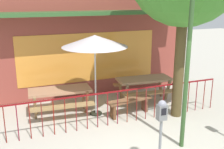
{
  "coord_description": "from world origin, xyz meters",
  "views": [
    {
      "loc": [
        -2.66,
        -4.69,
        3.39
      ],
      "look_at": [
        -0.01,
        2.17,
        1.31
      ],
      "focal_mm": 44.27,
      "sensor_mm": 36.0,
      "label": 1
    }
  ],
  "objects_px": {
    "picnic_table_right": "(144,83)",
    "patio_bench": "(129,103)",
    "parking_meter_far": "(161,117)",
    "street_lamp": "(189,40)",
    "picnic_table_left": "(60,94)",
    "patio_umbrella": "(95,41)"
  },
  "relations": [
    {
      "from": "picnic_table_right",
      "to": "street_lamp",
      "type": "height_order",
      "value": "street_lamp"
    },
    {
      "from": "patio_bench",
      "to": "parking_meter_far",
      "type": "xyz_separation_m",
      "value": [
        -0.57,
        -2.7,
        0.8
      ]
    },
    {
      "from": "picnic_table_left",
      "to": "street_lamp",
      "type": "bearing_deg",
      "value": -51.8
    },
    {
      "from": "street_lamp",
      "to": "parking_meter_far",
      "type": "bearing_deg",
      "value": -148.34
    },
    {
      "from": "picnic_table_left",
      "to": "picnic_table_right",
      "type": "xyz_separation_m",
      "value": [
        2.85,
        0.12,
        0.0
      ]
    },
    {
      "from": "picnic_table_left",
      "to": "patio_umbrella",
      "type": "height_order",
      "value": "patio_umbrella"
    },
    {
      "from": "parking_meter_far",
      "to": "street_lamp",
      "type": "xyz_separation_m",
      "value": [
        0.96,
        0.59,
        1.36
      ]
    },
    {
      "from": "picnic_table_right",
      "to": "parking_meter_far",
      "type": "xyz_separation_m",
      "value": [
        -1.53,
        -3.6,
        0.54
      ]
    },
    {
      "from": "picnic_table_left",
      "to": "street_lamp",
      "type": "height_order",
      "value": "street_lamp"
    },
    {
      "from": "picnic_table_left",
      "to": "patio_bench",
      "type": "distance_m",
      "value": 2.07
    },
    {
      "from": "picnic_table_left",
      "to": "patio_umbrella",
      "type": "xyz_separation_m",
      "value": [
        0.97,
        -0.42,
        1.58
      ]
    },
    {
      "from": "parking_meter_far",
      "to": "picnic_table_right",
      "type": "bearing_deg",
      "value": 67.03
    },
    {
      "from": "picnic_table_left",
      "to": "street_lamp",
      "type": "relative_size",
      "value": 0.49
    },
    {
      "from": "picnic_table_right",
      "to": "patio_bench",
      "type": "xyz_separation_m",
      "value": [
        -0.95,
        -0.9,
        -0.26
      ]
    },
    {
      "from": "patio_umbrella",
      "to": "picnic_table_left",
      "type": "bearing_deg",
      "value": 156.38
    },
    {
      "from": "patio_umbrella",
      "to": "patio_bench",
      "type": "xyz_separation_m",
      "value": [
        0.93,
        -0.36,
        -1.84
      ]
    },
    {
      "from": "picnic_table_left",
      "to": "patio_umbrella",
      "type": "distance_m",
      "value": 1.9
    },
    {
      "from": "picnic_table_left",
      "to": "parking_meter_far",
      "type": "relative_size",
      "value": 1.26
    },
    {
      "from": "picnic_table_right",
      "to": "patio_umbrella",
      "type": "relative_size",
      "value": 0.8
    },
    {
      "from": "patio_bench",
      "to": "street_lamp",
      "type": "xyz_separation_m",
      "value": [
        0.38,
        -2.11,
        2.16
      ]
    },
    {
      "from": "parking_meter_far",
      "to": "picnic_table_left",
      "type": "bearing_deg",
      "value": 110.76
    },
    {
      "from": "picnic_table_right",
      "to": "patio_umbrella",
      "type": "xyz_separation_m",
      "value": [
        -1.88,
        -0.54,
        1.58
      ]
    }
  ]
}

